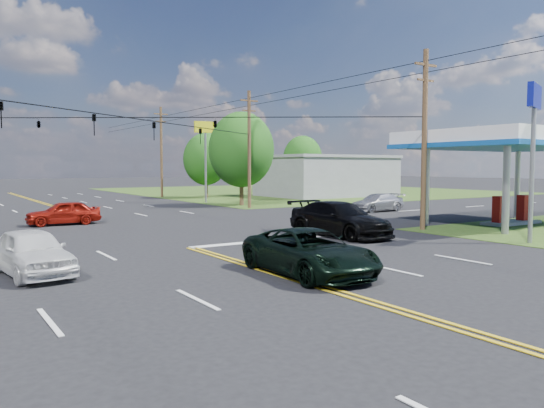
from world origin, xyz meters
TOP-DOWN VIEW (x-y plane):
  - ground at (0.00, 12.00)m, footprint 280.00×280.00m
  - grass_ne at (35.00, 44.00)m, footprint 46.00×48.00m
  - stop_bar at (5.00, 4.00)m, footprint 10.00×0.50m
  - retail_ne at (30.00, 32.00)m, footprint 14.00×10.00m
  - gas_canopy at (19.50, 2.00)m, footprint 12.20×8.20m
  - pole_se at (13.00, 3.00)m, footprint 1.60×0.28m
  - pole_ne at (13.00, 21.00)m, footprint 1.60×0.28m
  - pole_right_far at (13.00, 40.00)m, footprint 1.60×0.28m
  - span_wire_signals at (0.00, 12.00)m, footprint 26.00×18.00m
  - power_lines at (0.00, 10.00)m, footprint 26.04×100.00m
  - tree_right_a at (14.00, 24.00)m, footprint 5.70×5.70m
  - tree_right_b at (16.50, 36.00)m, footprint 4.94×4.94m
  - tree_far_r at (34.00, 42.00)m, footprint 5.32×5.32m
  - pickup_dkgreen at (0.79, -3.06)m, footprint 2.63×5.27m
  - suv_black at (7.65, 3.50)m, footprint 2.70×5.92m
  - pickup_white at (-6.44, 1.64)m, footprint 2.22×4.46m
  - sedan_red at (-2.45, 16.27)m, footprint 4.15×1.78m
  - sedan_far at (19.47, 13.00)m, footprint 4.71×2.05m
  - polesign_se at (13.00, -2.99)m, footprint 2.00×0.98m
  - polesign_ne at (13.00, 28.98)m, footprint 2.13×0.51m

SIDE VIEW (x-z plane):
  - ground at x=0.00m, z-range 0.00..0.00m
  - grass_ne at x=35.00m, z-range -0.01..0.01m
  - stop_bar at x=5.00m, z-range -0.01..0.01m
  - sedan_far at x=19.47m, z-range 0.00..1.35m
  - sedan_red at x=-2.45m, z-range 0.00..1.40m
  - pickup_dkgreen at x=0.79m, z-range 0.00..1.43m
  - pickup_white at x=-6.44m, z-range 0.00..1.46m
  - suv_black at x=7.65m, z-range 0.00..1.68m
  - retail_ne at x=30.00m, z-range 0.00..4.40m
  - tree_right_b at x=16.50m, z-range 0.68..7.76m
  - tree_far_r at x=34.00m, z-range 0.73..8.36m
  - gas_canopy at x=19.50m, z-range 2.04..7.39m
  - tree_right_a at x=14.00m, z-range 0.78..8.96m
  - pole_se at x=13.00m, z-range 0.17..9.67m
  - pole_ne at x=13.00m, z-range 0.17..9.67m
  - pole_right_far at x=13.00m, z-range 0.17..10.17m
  - polesign_se at x=13.00m, z-range 1.89..8.89m
  - polesign_ne at x=13.00m, z-range 2.09..9.77m
  - span_wire_signals at x=0.00m, z-range 5.43..6.56m
  - power_lines at x=0.00m, z-range 8.28..8.92m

